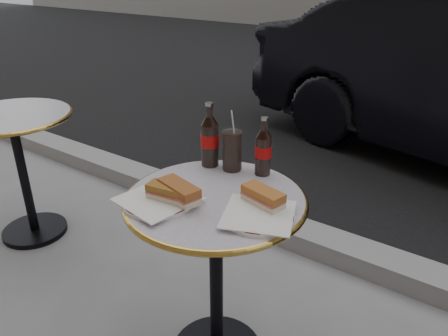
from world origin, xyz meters
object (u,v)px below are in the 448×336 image
Objects in this scene: plate_left at (158,201)px; plate_right at (258,216)px; cola_bottle_left at (210,135)px; cola_glass at (232,151)px; bistro_table at (216,283)px; cola_bottle_right at (263,146)px.

plate_left is 1.05× the size of plate_right.
cola_bottle_left is 0.11m from cola_glass.
cola_bottle_right is at bearing 80.90° from bistro_table.
cola_bottle_right is at bearing 15.97° from cola_glass.
plate_right is at bearing -42.72° from cola_glass.
cola_bottle_left reaches higher than cola_bottle_right.
cola_glass reaches higher than plate_left.
bistro_table is 2.92× the size of cola_bottle_left.
cola_bottle_right is (0.17, 0.39, 0.10)m from plate_left.
plate_right is 1.45× the size of cola_glass.
bistro_table is at bearing 47.95° from plate_left.
cola_bottle_right is at bearing 66.52° from plate_left.
cola_glass reaches higher than plate_right.
plate_left is at bearing -161.12° from plate_right.
plate_right reaches higher than bistro_table.
bistro_table is 0.54m from cola_bottle_right.
bistro_table is 4.75× the size of cola_glass.
plate_left is at bearing -132.05° from bistro_table.
plate_left is 0.36m from cola_glass.
plate_left is at bearing -98.53° from cola_glass.
cola_glass is at bearing 109.78° from bistro_table.
cola_bottle_right is (0.21, 0.05, -0.01)m from cola_bottle_left.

